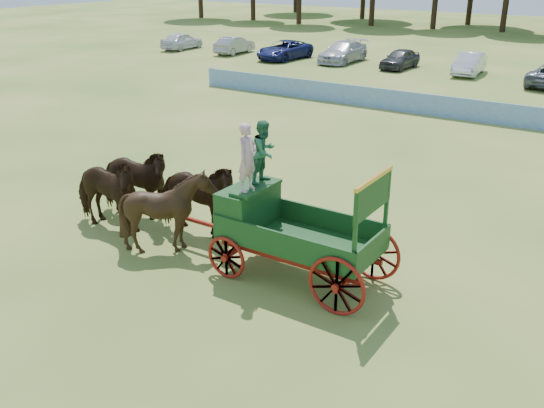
{
  "coord_description": "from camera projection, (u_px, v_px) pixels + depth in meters",
  "views": [
    {
      "loc": [
        9.76,
        -11.11,
        7.28
      ],
      "look_at": [
        1.69,
        1.17,
        1.3
      ],
      "focal_mm": 40.0,
      "sensor_mm": 36.0,
      "label": 1
    }
  ],
  "objects": [
    {
      "name": "ground",
      "position": [
        196.0,
        249.0,
        16.31
      ],
      "size": [
        160.0,
        160.0,
        0.0
      ],
      "primitive_type": "plane",
      "color": "tan",
      "rests_on": "ground"
    },
    {
      "name": "horse_lead_left",
      "position": [
        105.0,
        193.0,
        17.1
      ],
      "size": [
        2.71,
        1.35,
        2.24
      ],
      "primitive_type": "imported",
      "rotation": [
        0.0,
        0.0,
        1.62
      ],
      "color": "#311E0D",
      "rests_on": "ground"
    },
    {
      "name": "horse_lead_right",
      "position": [
        133.0,
        182.0,
        17.95
      ],
      "size": [
        2.83,
        1.69,
        2.24
      ],
      "primitive_type": "imported",
      "rotation": [
        0.0,
        0.0,
        1.76
      ],
      "color": "#311E0D",
      "rests_on": "ground"
    },
    {
      "name": "horse_wheel_left",
      "position": [
        168.0,
        211.0,
        15.88
      ],
      "size": [
        2.16,
        1.96,
        2.24
      ],
      "primitive_type": "imported",
      "rotation": [
        0.0,
        0.0,
        1.5
      ],
      "color": "#311E0D",
      "rests_on": "ground"
    },
    {
      "name": "horse_wheel_right",
      "position": [
        195.0,
        198.0,
        16.73
      ],
      "size": [
        2.82,
        1.66,
        2.24
      ],
      "primitive_type": "imported",
      "rotation": [
        0.0,
        0.0,
        1.75
      ],
      "color": "#311E0D",
      "rests_on": "ground"
    },
    {
      "name": "farm_dray",
      "position": [
        274.0,
        209.0,
        14.62
      ],
      "size": [
        6.0,
        2.0,
        3.79
      ],
      "color": "#9A100F",
      "rests_on": "ground"
    },
    {
      "name": "sponsor_banner",
      "position": [
        411.0,
        102.0,
        30.55
      ],
      "size": [
        26.0,
        0.08,
        1.05
      ],
      "primitive_type": "cube",
      "color": "#1C579C",
      "rests_on": "ground"
    },
    {
      "name": "parked_cars",
      "position": [
        502.0,
        68.0,
        38.99
      ],
      "size": [
        53.29,
        7.43,
        1.53
      ],
      "color": "silver",
      "rests_on": "ground"
    }
  ]
}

